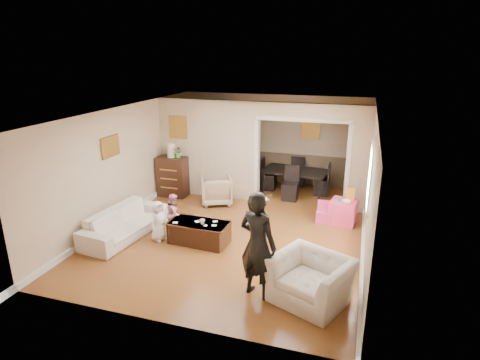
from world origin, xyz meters
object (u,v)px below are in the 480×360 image
(table_lamp, at_px, (171,151))
(cyan_cup, at_px, (340,199))
(armchair_back, at_px, (216,190))
(play_table, at_px, (343,212))
(dresser, at_px, (173,177))
(child_toddler, at_px, (258,218))
(child_kneel_b, at_px, (174,213))
(coffee_table, at_px, (199,232))
(coffee_cup, at_px, (202,222))
(dining_table, at_px, (294,181))
(child_kneel_a, at_px, (158,221))
(adult_person, at_px, (258,245))
(armchair_front, at_px, (311,280))
(sofa, at_px, (125,223))

(table_lamp, height_order, cyan_cup, table_lamp)
(armchair_back, relative_size, play_table, 1.38)
(play_table, height_order, cyan_cup, cyan_cup)
(dresser, bearing_deg, child_toddler, -30.18)
(child_kneel_b, xyz_separation_m, child_toddler, (1.75, 0.45, -0.06))
(coffee_table, bearing_deg, coffee_cup, -26.57)
(play_table, height_order, child_kneel_b, child_kneel_b)
(coffee_table, relative_size, dining_table, 0.67)
(table_lamp, distance_m, child_kneel_a, 2.84)
(armchair_back, distance_m, coffee_cup, 2.34)
(table_lamp, bearing_deg, child_toddler, -30.18)
(cyan_cup, xyz_separation_m, adult_person, (-1.05, -3.28, 0.31))
(dresser, relative_size, play_table, 1.92)
(armchair_front, distance_m, coffee_cup, 2.69)
(table_lamp, xyz_separation_m, adult_person, (3.41, -3.83, -0.38))
(coffee_cup, distance_m, adult_person, 2.09)
(dresser, xyz_separation_m, play_table, (4.55, -0.50, -0.27))
(coffee_table, bearing_deg, sofa, -173.72)
(child_kneel_a, bearing_deg, armchair_back, 4.82)
(dining_table, distance_m, child_toddler, 2.95)
(play_table, bearing_deg, dresser, 173.71)
(coffee_cup, relative_size, child_kneel_b, 0.12)
(table_lamp, bearing_deg, coffee_cup, -52.41)
(coffee_cup, relative_size, adult_person, 0.06)
(coffee_cup, height_order, dining_table, dining_table)
(armchair_front, relative_size, child_kneel_b, 1.28)
(sofa, height_order, coffee_table, sofa)
(armchair_front, xyz_separation_m, child_kneel_b, (-3.17, 1.63, 0.07))
(armchair_front, height_order, adult_person, adult_person)
(play_table, xyz_separation_m, child_kneel_b, (-3.47, -1.60, 0.17))
(coffee_cup, height_order, play_table, same)
(dining_table, distance_m, adult_person, 5.16)
(armchair_back, height_order, play_table, armchair_back)
(dresser, height_order, dining_table, dresser)
(play_table, distance_m, adult_person, 3.57)
(dining_table, bearing_deg, child_toddler, -88.44)
(cyan_cup, distance_m, child_kneel_b, 3.71)
(sofa, xyz_separation_m, dresser, (-0.16, 2.58, 0.24))
(armchair_back, height_order, adult_person, adult_person)
(sofa, xyz_separation_m, dining_table, (2.95, 3.87, 0.01))
(dresser, bearing_deg, coffee_cup, -52.41)
(dresser, bearing_deg, play_table, -6.29)
(coffee_table, xyz_separation_m, child_kneel_a, (-0.85, -0.15, 0.21))
(dresser, height_order, child_kneel_a, dresser)
(coffee_cup, distance_m, cyan_cup, 3.19)
(adult_person, bearing_deg, armchair_back, -41.56)
(sofa, bearing_deg, child_kneel_a, -80.75)
(dresser, height_order, adult_person, adult_person)
(coffee_cup, bearing_deg, armchair_front, -28.51)
(play_table, distance_m, child_kneel_b, 3.82)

